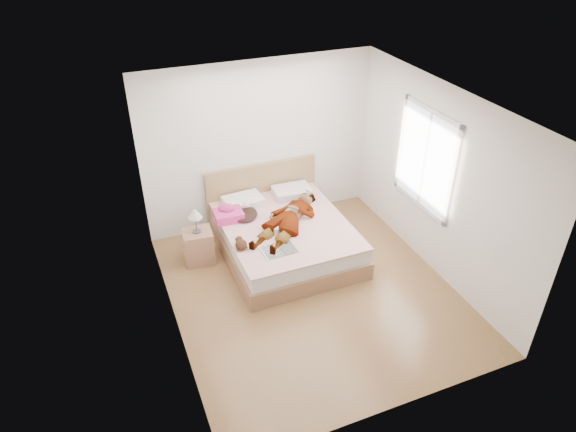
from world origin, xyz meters
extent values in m
plane|color=#55381A|center=(0.00, 0.00, 0.00)|extent=(4.00, 4.00, 0.00)
imported|color=white|center=(0.05, 0.97, 0.62)|extent=(1.64, 1.59, 0.23)
ellipsoid|color=black|center=(-0.52, 1.42, 0.55)|extent=(0.56, 0.64, 0.08)
cube|color=silver|center=(-0.45, 1.37, 0.70)|extent=(0.10, 0.11, 0.06)
plane|color=white|center=(0.00, 0.00, 2.60)|extent=(4.00, 4.00, 0.00)
plane|color=silver|center=(0.00, 2.00, 1.30)|extent=(3.60, 0.00, 3.60)
plane|color=silver|center=(0.00, -2.00, 1.30)|extent=(3.60, 0.00, 3.60)
plane|color=white|center=(-1.80, 0.00, 1.30)|extent=(0.00, 4.00, 4.00)
plane|color=silver|center=(1.80, 0.00, 1.30)|extent=(0.00, 4.00, 4.00)
cube|color=white|center=(1.78, 0.30, 1.50)|extent=(0.02, 1.10, 1.30)
cube|color=silver|center=(1.78, -0.28, 1.50)|extent=(0.04, 0.06, 1.42)
cube|color=silver|center=(1.78, 0.88, 1.50)|extent=(0.04, 0.06, 1.42)
cube|color=silver|center=(1.78, 0.30, 0.82)|extent=(0.04, 1.22, 0.06)
cube|color=silver|center=(1.78, 0.30, 2.18)|extent=(0.04, 1.22, 0.06)
cube|color=silver|center=(1.77, 0.30, 1.50)|extent=(0.03, 0.04, 1.30)
cube|color=brown|center=(0.00, 0.95, 0.13)|extent=(1.78, 2.08, 0.26)
cube|color=silver|center=(0.00, 0.95, 0.37)|extent=(1.70, 2.00, 0.22)
cube|color=white|center=(0.00, 0.95, 0.49)|extent=(1.74, 2.04, 0.03)
cube|color=olive|center=(0.00, 1.96, 0.50)|extent=(1.80, 0.07, 1.00)
cube|color=white|center=(-0.40, 1.67, 0.57)|extent=(0.61, 0.44, 0.13)
cube|color=silver|center=(0.40, 1.67, 0.57)|extent=(0.60, 0.43, 0.13)
cube|color=#F04199|center=(-0.72, 1.37, 0.58)|extent=(0.43, 0.35, 0.13)
ellipsoid|color=#D13865|center=(-0.73, 1.43, 0.66)|extent=(0.30, 0.27, 0.12)
cube|color=white|center=(-0.31, 0.38, 0.52)|extent=(0.48, 0.33, 0.01)
cube|color=silver|center=(-0.44, 0.37, 0.53)|extent=(0.25, 0.32, 0.02)
cube|color=black|center=(-0.19, 0.38, 0.53)|extent=(0.25, 0.32, 0.02)
cylinder|color=white|center=(-0.21, 0.75, 0.56)|extent=(0.09, 0.09, 0.10)
torus|color=white|center=(-0.16, 0.75, 0.56)|extent=(0.07, 0.02, 0.07)
cylinder|color=black|center=(-0.21, 0.75, 0.60)|extent=(0.08, 0.08, 0.00)
ellipsoid|color=black|center=(-0.77, 0.61, 0.58)|extent=(0.16, 0.18, 0.13)
ellipsoid|color=#EEDEC6|center=(-0.77, 0.59, 0.59)|extent=(0.09, 0.10, 0.07)
sphere|color=black|center=(-0.77, 0.71, 0.59)|extent=(0.10, 0.10, 0.10)
sphere|color=pink|center=(-0.80, 0.74, 0.61)|extent=(0.04, 0.04, 0.04)
sphere|color=pink|center=(-0.73, 0.74, 0.61)|extent=(0.04, 0.04, 0.04)
ellipsoid|color=black|center=(-0.83, 0.57, 0.55)|extent=(0.04, 0.06, 0.03)
ellipsoid|color=black|center=(-0.72, 0.56, 0.55)|extent=(0.04, 0.06, 0.03)
cube|color=#8D5E41|center=(-1.22, 1.24, 0.25)|extent=(0.44, 0.40, 0.50)
cylinder|color=#484848|center=(-1.22, 1.24, 0.51)|extent=(0.14, 0.14, 0.02)
cylinder|color=#4F4F4F|center=(-1.22, 1.24, 0.63)|extent=(0.02, 0.02, 0.25)
cone|color=beige|center=(-1.22, 1.24, 0.81)|extent=(0.22, 0.22, 0.15)
camera|label=1|loc=(-2.28, -4.77, 4.54)|focal=32.00mm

